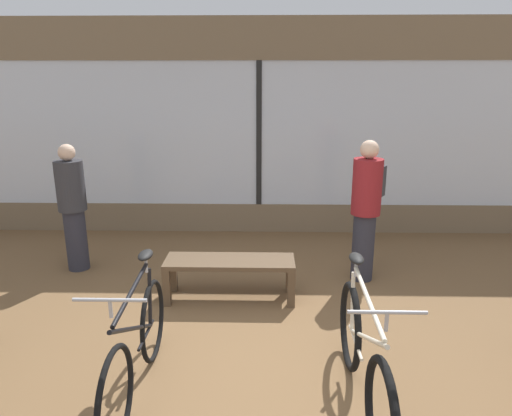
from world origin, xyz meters
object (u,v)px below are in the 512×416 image
customer_near_rack (73,206)px  customer_by_window (366,206)px  bicycle_right (363,359)px  display_bench (230,267)px  bicycle_left (137,348)px

customer_near_rack → customer_by_window: 3.56m
bicycle_right → display_bench: bicycle_right is taller
bicycle_right → customer_by_window: bearing=78.4°
display_bench → customer_by_window: 1.74m
bicycle_left → bicycle_right: 1.67m
bicycle_left → customer_by_window: bearing=45.4°
bicycle_right → customer_near_rack: (-3.08, 2.49, 0.43)m
customer_by_window → bicycle_right: bearing=-101.6°
bicycle_right → customer_near_rack: customer_near_rack is taller
display_bench → customer_by_window: (1.56, 0.56, 0.53)m
bicycle_right → customer_by_window: customer_by_window is taller
customer_near_rack → bicycle_right: bearing=-38.9°
display_bench → customer_by_window: bearing=19.9°
bicycle_left → bicycle_right: bicycle_right is taller
bicycle_left → display_bench: 1.70m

